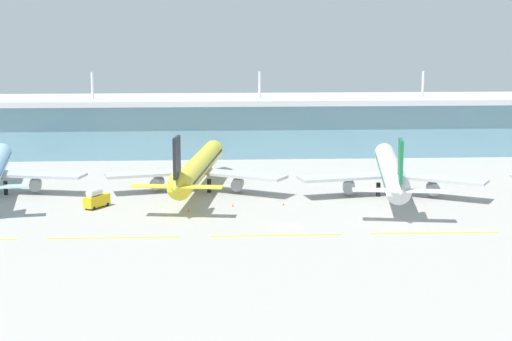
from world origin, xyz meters
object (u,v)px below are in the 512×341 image
object	(u,v)px
safety_cone_right_wingtip	(188,210)
safety_cone_left_wingtip	(233,205)
airliner_far_middle	(391,171)
safety_cone_nose_front	(284,204)
fuel_truck	(96,199)
airliner_near_middle	(198,168)

from	to	relation	value
safety_cone_right_wingtip	safety_cone_left_wingtip	bearing A→B (deg)	23.47
airliner_far_middle	safety_cone_nose_front	world-z (taller)	airliner_far_middle
airliner_far_middle	safety_cone_nose_front	bearing A→B (deg)	-160.69
airliner_far_middle	safety_cone_right_wingtip	size ratio (longest dim) A/B	98.09
fuel_truck	safety_cone_right_wingtip	size ratio (longest dim) A/B	10.68
safety_cone_left_wingtip	safety_cone_nose_front	world-z (taller)	same
airliner_far_middle	safety_cone_left_wingtip	size ratio (longest dim) A/B	98.09
airliner_far_middle	safety_cone_right_wingtip	xyz separation A→B (m)	(-52.24, -15.69, -6.10)
airliner_near_middle	safety_cone_left_wingtip	xyz separation A→B (m)	(8.76, -19.39, -6.11)
airliner_near_middle	airliner_far_middle	size ratio (longest dim) A/B	1.03
safety_cone_nose_front	airliner_far_middle	bearing A→B (deg)	19.31
safety_cone_left_wingtip	airliner_near_middle	bearing A→B (deg)	114.31
airliner_far_middle	safety_cone_right_wingtip	world-z (taller)	airliner_far_middle
safety_cone_left_wingtip	safety_cone_right_wingtip	distance (m)	11.70
airliner_near_middle	safety_cone_nose_front	size ratio (longest dim) A/B	100.60
safety_cone_nose_front	airliner_near_middle	bearing A→B (deg)	139.03
airliner_far_middle	airliner_near_middle	bearing A→B (deg)	170.56
airliner_near_middle	safety_cone_left_wingtip	size ratio (longest dim) A/B	100.60
safety_cone_left_wingtip	fuel_truck	bearing A→B (deg)	178.75
fuel_truck	safety_cone_left_wingtip	distance (m)	33.29
airliner_near_middle	safety_cone_left_wingtip	world-z (taller)	airliner_near_middle
airliner_near_middle	safety_cone_left_wingtip	bearing A→B (deg)	-65.69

